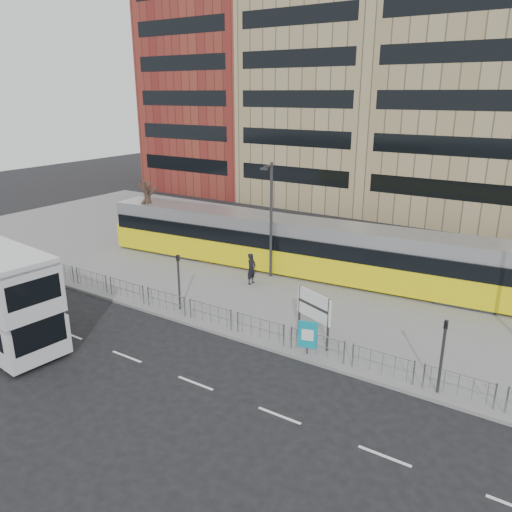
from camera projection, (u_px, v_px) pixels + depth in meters
The scene contains 14 objects.
ground at pixel (216, 334), 24.74m from camera, with size 120.00×120.00×0.00m, color black.
plaza at pixel (321, 265), 34.30m from camera, with size 64.00×24.00×0.15m, color gray.
kerb at pixel (216, 332), 24.76m from camera, with size 64.00×0.25×0.17m, color gray.
building_row at pixel (444, 76), 47.28m from camera, with size 70.40×18.40×31.20m.
pedestrian_barrier at pixel (255, 321), 23.80m from camera, with size 32.07×0.07×1.10m.
road_markings at pixel (177, 376), 21.03m from camera, with size 62.00×0.12×0.01m, color white.
tram at pixel (310, 248), 31.93m from camera, with size 29.98×5.53×3.52m.
station_sign at pixel (314, 308), 23.03m from camera, with size 2.09×0.90×2.54m.
ad_panel at pixel (308, 335), 22.20m from camera, with size 0.84×0.33×1.62m.
pedestrian at pixel (251, 269), 30.52m from camera, with size 0.71×0.46×1.94m, color black.
traffic_light_west at pixel (179, 275), 26.57m from camera, with size 0.18×0.21×3.10m.
traffic_light_east at pixel (443, 347), 19.03m from camera, with size 0.18×0.21×3.10m.
lamp_post_west at pixel (271, 216), 30.77m from camera, with size 0.45×1.04×7.28m.
bare_tree at pixel (146, 178), 36.00m from camera, with size 4.16×4.16×7.27m.
Camera 1 is at (13.77, -17.66, 11.38)m, focal length 35.00 mm.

